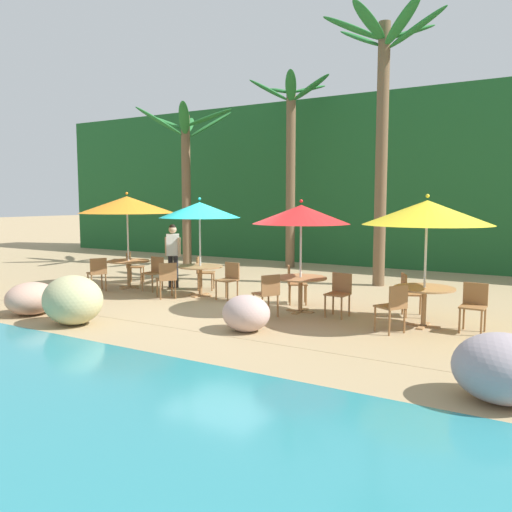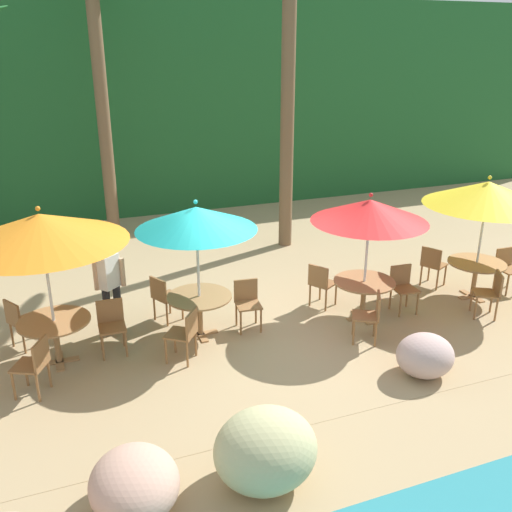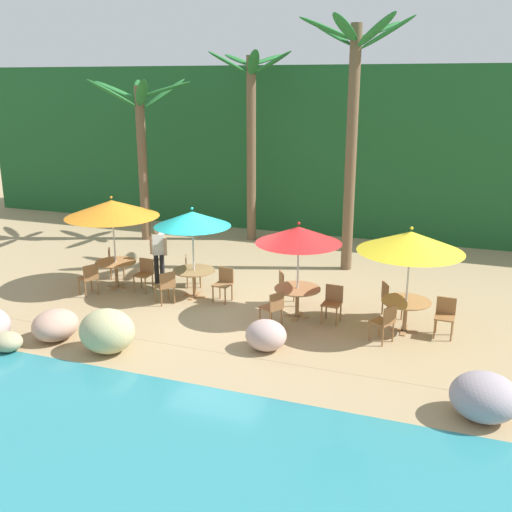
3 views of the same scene
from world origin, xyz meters
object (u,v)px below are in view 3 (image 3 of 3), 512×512
(palm_tree_second, at_px, (251,122))
(umbrella_orange, at_px, (112,209))
(umbrella_teal, at_px, (192,219))
(dining_table_red, at_px, (297,293))
(dining_table_teal, at_px, (194,274))
(chair_teal_inland, at_px, (190,268))
(waiter_in_white, at_px, (158,250))
(dining_table_yellow, at_px, (406,306))
(chair_teal_seaward, at_px, (224,282))
(chair_red_inland, at_px, (286,286))
(chair_yellow_left, at_px, (385,321))
(chair_orange_inland, at_px, (114,261))
(chair_yellow_inland, at_px, (389,297))
(chair_orange_left, at_px, (89,277))
(umbrella_yellow, at_px, (411,242))
(chair_red_left, at_px, (274,307))
(chair_teal_left, at_px, (166,285))
(chair_yellow_seaward, at_px, (445,314))
(palm_tree_third, at_px, (354,104))
(chair_orange_seaward, at_px, (145,272))
(dining_table_orange, at_px, (116,266))
(chair_red_seaward, at_px, (333,301))
(palm_tree_nearest, at_px, (141,131))
(umbrella_red, at_px, (299,235))

(palm_tree_second, bearing_deg, umbrella_orange, -105.24)
(umbrella_teal, distance_m, dining_table_red, 3.32)
(dining_table_teal, bearing_deg, chair_teal_inland, 123.04)
(umbrella_teal, xyz_separation_m, waiter_in_white, (-1.37, 0.62, -1.11))
(dining_table_yellow, bearing_deg, chair_teal_seaward, 174.83)
(chair_red_inland, distance_m, chair_yellow_left, 3.07)
(chair_orange_inland, distance_m, chair_red_inland, 5.28)
(chair_yellow_inland, bearing_deg, chair_orange_left, -171.35)
(umbrella_teal, relative_size, umbrella_yellow, 0.98)
(umbrella_yellow, bearing_deg, umbrella_teal, 175.54)
(chair_orange_left, height_order, chair_red_left, same)
(chair_yellow_left, bearing_deg, chair_teal_left, 175.12)
(chair_teal_seaward, xyz_separation_m, chair_yellow_seaward, (5.46, -0.35, 0.00))
(chair_teal_left, bearing_deg, chair_yellow_inland, 10.75)
(dining_table_yellow, distance_m, palm_tree_second, 9.58)
(palm_tree_third, bearing_deg, dining_table_yellow, -62.38)
(palm_tree_third, bearing_deg, chair_orange_inland, -152.51)
(waiter_in_white, bearing_deg, chair_orange_seaward, -98.88)
(chair_yellow_inland, relative_size, palm_tree_second, 0.13)
(dining_table_orange, relative_size, chair_orange_seaward, 1.26)
(chair_yellow_inland, bearing_deg, chair_red_seaward, -149.94)
(chair_teal_seaward, bearing_deg, dining_table_orange, -178.92)
(chair_red_left, height_order, palm_tree_third, palm_tree_third)
(dining_table_yellow, height_order, waiter_in_white, waiter_in_white)
(dining_table_teal, xyz_separation_m, chair_yellow_seaward, (6.31, -0.36, -0.10))
(chair_red_inland, xyz_separation_m, palm_tree_second, (-3.08, 5.82, 3.61))
(chair_orange_inland, relative_size, chair_red_inland, 1.00)
(chair_yellow_seaward, relative_size, chair_yellow_inland, 1.00)
(chair_red_inland, bearing_deg, chair_teal_inland, 170.77)
(dining_table_teal, relative_size, chair_teal_seaward, 1.26)
(chair_orange_inland, distance_m, palm_tree_third, 8.13)
(chair_yellow_left, height_order, palm_tree_third, palm_tree_third)
(umbrella_orange, relative_size, palm_tree_third, 0.35)
(palm_tree_third, bearing_deg, palm_tree_nearest, 171.92)
(chair_orange_inland, relative_size, umbrella_red, 0.37)
(chair_orange_left, xyz_separation_m, chair_red_inland, (5.05, 1.11, 0.00))
(chair_teal_seaward, distance_m, palm_tree_nearest, 7.76)
(dining_table_teal, xyz_separation_m, chair_teal_inland, (-0.47, 0.72, -0.10))
(chair_orange_left, relative_size, chair_red_seaward, 1.00)
(umbrella_orange, relative_size, dining_table_yellow, 2.32)
(dining_table_red, bearing_deg, chair_red_inland, 126.43)
(chair_orange_left, height_order, palm_tree_second, palm_tree_second)
(chair_teal_seaward, distance_m, umbrella_yellow, 4.89)
(chair_yellow_seaward, bearing_deg, chair_orange_inland, 173.95)
(chair_yellow_left, height_order, palm_tree_nearest, palm_tree_nearest)
(chair_orange_seaward, bearing_deg, chair_red_left, -16.69)
(chair_red_left, height_order, waiter_in_white, waiter_in_white)
(chair_teal_inland, xyz_separation_m, umbrella_yellow, (5.92, -1.14, 1.60))
(chair_orange_seaward, bearing_deg, chair_red_seaward, -4.34)
(chair_orange_inland, relative_size, dining_table_yellow, 0.79)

